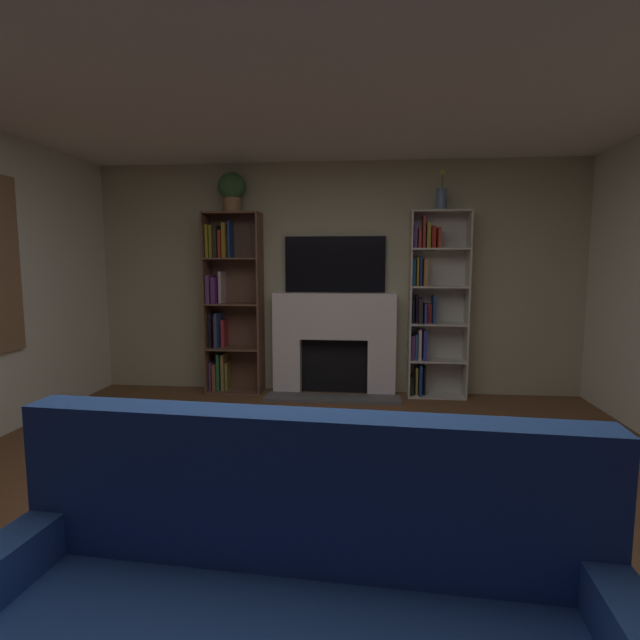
% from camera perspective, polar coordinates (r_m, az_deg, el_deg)
% --- Properties ---
extents(ground_plane, '(6.82, 6.82, 0.00)m').
position_cam_1_polar(ground_plane, '(2.99, -2.34, -22.24)').
color(ground_plane, brown).
extents(wall_back_accent, '(5.48, 0.06, 2.54)m').
position_cam_1_polar(wall_back_accent, '(5.48, 1.81, 4.84)').
color(wall_back_accent, '#B1AC89').
rests_on(wall_back_accent, ground_plane).
extents(ceiling, '(5.48, 5.80, 0.06)m').
position_cam_1_polar(ceiling, '(2.85, -2.62, 29.97)').
color(ceiling, white).
rests_on(ceiling, wall_back_accent).
extents(fireplace, '(1.44, 0.53, 1.12)m').
position_cam_1_polar(fireplace, '(5.40, 1.68, -2.41)').
color(fireplace, white).
rests_on(fireplace, ground_plane).
extents(tv, '(1.10, 0.06, 0.61)m').
position_cam_1_polar(tv, '(5.42, 1.77, 6.51)').
color(tv, black).
rests_on(tv, fireplace).
extents(bookshelf_left, '(0.62, 0.32, 1.99)m').
position_cam_1_polar(bookshelf_left, '(5.56, -10.69, 1.99)').
color(bookshelf_left, brown).
rests_on(bookshelf_left, ground_plane).
extents(bookshelf_right, '(0.62, 0.28, 1.99)m').
position_cam_1_polar(bookshelf_right, '(5.39, 12.85, 1.72)').
color(bookshelf_right, beige).
rests_on(bookshelf_right, ground_plane).
extents(potted_plant, '(0.30, 0.30, 0.43)m').
position_cam_1_polar(potted_plant, '(5.55, -10.26, 14.75)').
color(potted_plant, '#A9784D').
rests_on(potted_plant, bookshelf_left).
extents(vase_with_flowers, '(0.11, 0.11, 0.42)m').
position_cam_1_polar(vase_with_flowers, '(5.38, 14.00, 13.78)').
color(vase_with_flowers, slate).
rests_on(vase_with_flowers, bookshelf_right).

